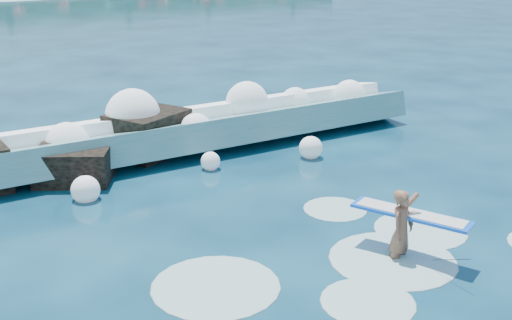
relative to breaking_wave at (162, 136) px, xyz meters
name	(u,v)px	position (x,y,z in m)	size (l,w,h in m)	color
ground	(245,250)	(-1.21, -7.15, -0.54)	(200.00, 200.00, 0.00)	#062237
breaking_wave	(162,136)	(0.00, 0.00, 0.00)	(17.85, 2.79, 1.54)	teal
rock_cluster	(53,158)	(-3.44, -0.23, -0.04)	(8.46, 3.65, 1.56)	black
surfer_with_board	(404,228)	(1.41, -9.15, 0.14)	(1.56, 2.96, 1.83)	brown
wave_spray	(150,124)	(-0.37, 0.00, 0.47)	(15.87, 4.44, 2.16)	white
surf_foam	(360,259)	(0.61, -8.76, -0.54)	(9.16, 5.67, 0.13)	silver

